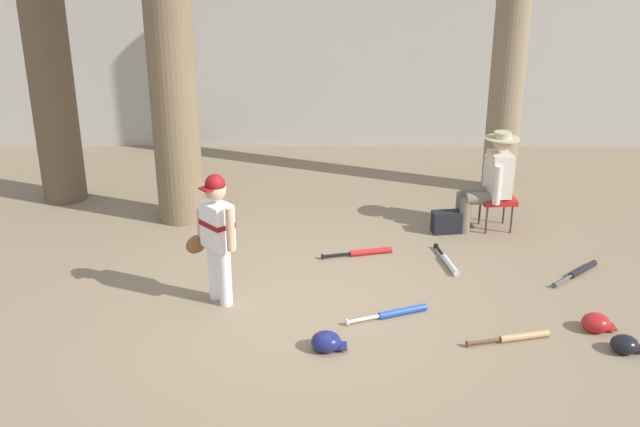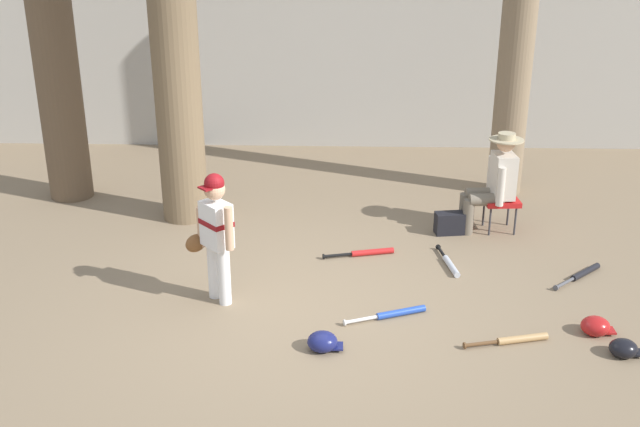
{
  "view_description": "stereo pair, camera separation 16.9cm",
  "coord_description": "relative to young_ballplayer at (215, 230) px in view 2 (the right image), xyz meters",
  "views": [
    {
      "loc": [
        0.18,
        -6.28,
        3.49
      ],
      "look_at": [
        0.13,
        0.69,
        0.75
      ],
      "focal_mm": 42.24,
      "sensor_mm": 36.0,
      "label": 1
    },
    {
      "loc": [
        0.35,
        -6.27,
        3.49
      ],
      "look_at": [
        0.13,
        0.69,
        0.75
      ],
      "focal_mm": 42.24,
      "sensor_mm": 36.0,
      "label": 2
    }
  ],
  "objects": [
    {
      "name": "ground_plane",
      "position": [
        0.85,
        -0.25,
        -0.74
      ],
      "size": [
        60.0,
        60.0,
        0.0
      ],
      "primitive_type": "plane",
      "color": "#7F6B51"
    },
    {
      "name": "concrete_back_wall",
      "position": [
        0.85,
        5.54,
        0.8
      ],
      "size": [
        18.0,
        0.36,
        3.09
      ],
      "primitive_type": "cube",
      "color": "#ADA89E",
      "rests_on": "ground"
    },
    {
      "name": "young_ballplayer",
      "position": [
        0.0,
        0.0,
        0.0
      ],
      "size": [
        0.56,
        0.47,
        1.31
      ],
      "color": "white",
      "rests_on": "ground"
    },
    {
      "name": "folding_stool",
      "position": [
        3.07,
        1.87,
        -0.38
      ],
      "size": [
        0.43,
        0.43,
        0.41
      ],
      "color": "red",
      "rests_on": "ground"
    },
    {
      "name": "seated_spectator",
      "position": [
        2.98,
        1.86,
        -0.1
      ],
      "size": [
        0.67,
        0.54,
        1.2
      ],
      "color": "#6B6051",
      "rests_on": "ground"
    },
    {
      "name": "handbag_beside_stool",
      "position": [
        2.47,
        1.75,
        -0.61
      ],
      "size": [
        0.36,
        0.23,
        0.26
      ],
      "primitive_type": "cube",
      "rotation": [
        0.0,
        0.0,
        0.15
      ],
      "color": "black",
      "rests_on": "ground"
    },
    {
      "name": "tree_far_left",
      "position": [
        -2.44,
        2.88,
        1.77
      ],
      "size": [
        0.74,
        0.74,
        5.73
      ],
      "color": "brown",
      "rests_on": "ground"
    },
    {
      "name": "bat_aluminum_silver",
      "position": [
        2.36,
        0.82,
        -0.71
      ],
      "size": [
        0.18,
        0.74,
        0.07
      ],
      "color": "#B7BCC6",
      "rests_on": "ground"
    },
    {
      "name": "bat_wood_tan",
      "position": [
        2.75,
        -0.72,
        -0.71
      ],
      "size": [
        0.78,
        0.25,
        0.07
      ],
      "color": "tan",
      "rests_on": "ground"
    },
    {
      "name": "bat_blue_youth",
      "position": [
        1.71,
        -0.28,
        -0.71
      ],
      "size": [
        0.79,
        0.36,
        0.07
      ],
      "color": "#2347AD",
      "rests_on": "ground"
    },
    {
      "name": "bat_red_barrel",
      "position": [
        1.48,
        1.09,
        -0.71
      ],
      "size": [
        0.8,
        0.25,
        0.07
      ],
      "color": "red",
      "rests_on": "ground"
    },
    {
      "name": "bat_black_composite",
      "position": [
        3.71,
        0.63,
        -0.71
      ],
      "size": [
        0.63,
        0.59,
        0.07
      ],
      "color": "black",
      "rests_on": "ground"
    },
    {
      "name": "batting_helmet_red",
      "position": [
        3.49,
        -0.54,
        -0.67
      ],
      "size": [
        0.31,
        0.24,
        0.18
      ],
      "color": "#A81919",
      "rests_on": "ground"
    },
    {
      "name": "batting_helmet_navy",
      "position": [
        1.05,
        -0.88,
        -0.67
      ],
      "size": [
        0.31,
        0.24,
        0.18
      ],
      "color": "navy",
      "rests_on": "ground"
    },
    {
      "name": "batting_helmet_black",
      "position": [
        3.62,
        -0.9,
        -0.67
      ],
      "size": [
        0.28,
        0.22,
        0.16
      ],
      "color": "black",
      "rests_on": "ground"
    }
  ]
}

